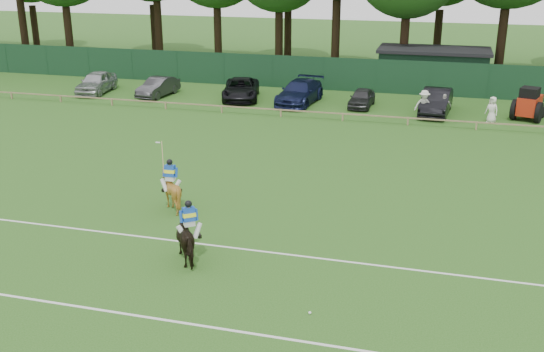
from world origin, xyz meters
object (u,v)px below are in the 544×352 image
(sedan_silver, at_px, (96,82))
(spectator_left, at_px, (424,105))
(spectator_right, at_px, (492,110))
(sedan_grey, at_px, (158,87))
(suv_black, at_px, (241,89))
(polo_ball, at_px, (310,313))
(horse_chestnut, at_px, (171,191))
(hatch_grey, at_px, (362,98))
(tractor, at_px, (529,104))
(utility_shed, at_px, (433,68))
(sedan_navy, at_px, (300,92))
(horse_dark, at_px, (190,238))
(spectator_mid, at_px, (444,106))
(estate_black, at_px, (436,102))

(sedan_silver, relative_size, spectator_left, 2.48)
(spectator_right, bearing_deg, sedan_grey, -151.13)
(suv_black, xyz_separation_m, polo_ball, (10.77, -26.85, -0.68))
(horse_chestnut, height_order, spectator_left, spectator_left)
(sedan_grey, height_order, hatch_grey, sedan_grey)
(polo_ball, bearing_deg, tractor, 71.94)
(utility_shed, relative_size, tractor, 2.94)
(sedan_navy, bearing_deg, horse_dark, -80.14)
(sedan_silver, bearing_deg, spectator_left, -11.27)
(sedan_grey, xyz_separation_m, tractor, (25.36, -0.20, 0.30))
(sedan_silver, xyz_separation_m, sedan_grey, (4.96, 0.08, -0.11))
(horse_dark, height_order, spectator_mid, horse_dark)
(suv_black, distance_m, spectator_right, 17.13)
(suv_black, xyz_separation_m, estate_black, (13.59, -0.83, 0.08))
(horse_chestnut, distance_m, utility_shed, 29.71)
(spectator_mid, bearing_deg, horse_chestnut, -120.07)
(sedan_silver, relative_size, utility_shed, 0.55)
(sedan_navy, height_order, spectator_mid, sedan_navy)
(sedan_navy, distance_m, polo_ball, 27.35)
(horse_chestnut, bearing_deg, hatch_grey, -106.20)
(horse_chestnut, distance_m, polo_ball, 9.66)
(spectator_right, bearing_deg, utility_shed, 144.18)
(horse_dark, bearing_deg, sedan_grey, -99.48)
(estate_black, distance_m, spectator_right, 3.69)
(suv_black, bearing_deg, hatch_grey, -14.81)
(sedan_grey, relative_size, estate_black, 0.84)
(suv_black, height_order, spectator_left, spectator_left)
(sedan_grey, xyz_separation_m, sedan_navy, (10.50, 0.42, 0.11))
(sedan_silver, relative_size, estate_black, 0.95)
(suv_black, distance_m, utility_shed, 15.20)
(sedan_navy, height_order, spectator_left, spectator_left)
(spectator_right, height_order, polo_ball, spectator_right)
(spectator_left, distance_m, spectator_mid, 1.50)
(sedan_grey, height_order, utility_shed, utility_shed)
(suv_black, distance_m, tractor, 19.26)
(spectator_mid, bearing_deg, estate_black, 118.46)
(hatch_grey, bearing_deg, sedan_grey, -175.03)
(sedan_grey, distance_m, polo_ball, 31.15)
(horse_chestnut, bearing_deg, tractor, -130.83)
(spectator_left, xyz_separation_m, spectator_mid, (1.20, 0.88, -0.17))
(sedan_grey, relative_size, spectator_mid, 2.71)
(polo_ball, bearing_deg, utility_shed, 86.22)
(suv_black, bearing_deg, sedan_grey, 172.49)
(spectator_mid, xyz_separation_m, spectator_right, (2.88, -0.59, 0.05))
(horse_dark, bearing_deg, polo_ball, 116.79)
(suv_black, bearing_deg, spectator_left, -25.32)
(sedan_grey, bearing_deg, utility_shed, 30.14)
(sedan_navy, distance_m, tractor, 14.88)
(spectator_left, bearing_deg, estate_black, 48.71)
(estate_black, bearing_deg, sedan_silver, -175.21)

